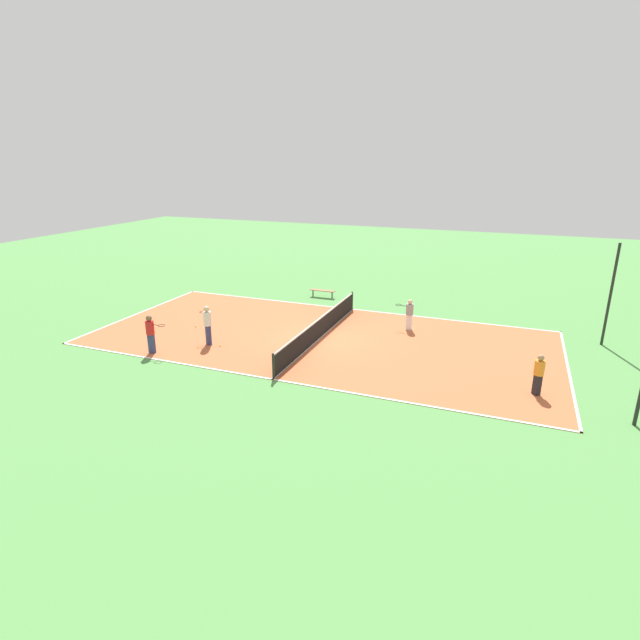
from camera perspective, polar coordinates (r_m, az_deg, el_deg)
ground_plane at (r=23.78m, az=0.00°, el=-2.06°), size 80.00×80.00×0.00m
court_surface at (r=23.78m, az=0.00°, el=-2.04°), size 10.19×21.60×0.02m
tennis_net at (r=23.60m, az=0.00°, el=-0.81°), size 9.99×0.10×1.03m
bench at (r=30.64m, az=0.29°, el=3.32°), size 0.36×1.56×0.45m
player_coach_red at (r=22.83m, az=-18.81°, el=-1.23°), size 0.41×0.96×1.72m
player_far_white at (r=23.13m, az=-12.74°, el=-0.25°), size 0.83×0.94×1.83m
player_baseline_gray at (r=24.99m, az=10.18°, el=0.84°), size 0.49×0.98×1.55m
player_center_orange at (r=19.53m, az=23.73°, el=-5.47°), size 0.50×0.50×1.54m
tennis_ball_near_net at (r=26.02m, az=-14.02°, el=-0.69°), size 0.07×0.07×0.07m
tennis_ball_right_alley at (r=23.11m, az=-11.34°, el=-2.89°), size 0.07×0.07×0.07m
tennis_ball_far_baseline at (r=22.82m, az=23.71°, el=-4.41°), size 0.07×0.07×0.07m
tennis_ball_midcourt at (r=26.95m, az=1.17°, el=0.51°), size 0.07×0.07×0.07m
fence_post_back_left at (r=25.72m, az=30.26°, el=2.45°), size 0.12×0.12×4.69m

